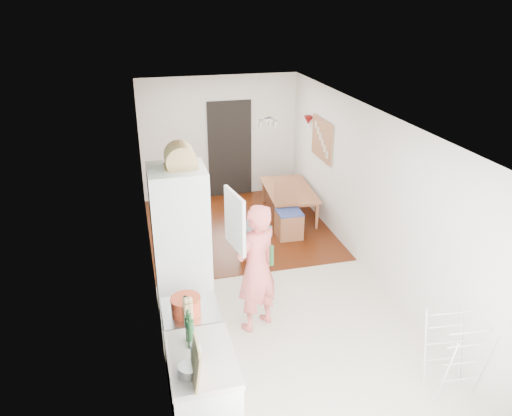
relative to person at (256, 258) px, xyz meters
name	(u,v)px	position (x,y,z in m)	size (l,w,h in m)	color
room_shell	(265,204)	(0.39, 1.04, 0.24)	(3.20, 7.00, 2.50)	silver
floor	(264,280)	(0.39, 1.04, -1.01)	(3.20, 7.00, 0.01)	beige
wood_floor_overlay	(238,227)	(0.39, 2.89, -1.00)	(3.20, 3.30, 0.01)	#521606
sage_wall_panel	(157,243)	(-1.20, -0.96, 0.84)	(0.02, 3.00, 1.30)	slate
tile_splashback	(168,341)	(-1.19, -1.51, 0.14)	(0.02, 1.90, 0.50)	black
doorway_recess	(230,149)	(0.59, 4.52, -0.01)	(0.90, 0.04, 2.00)	black
base_cabinet	(204,396)	(-0.91, -1.51, -0.58)	(0.60, 0.90, 0.86)	silver
worktop	(201,358)	(-0.91, -1.51, -0.12)	(0.62, 0.92, 0.06)	beige
range_cooker	(193,346)	(-0.91, -0.76, -0.57)	(0.60, 0.60, 0.88)	silver
cooker_top	(191,311)	(-0.91, -0.76, -0.11)	(0.60, 0.60, 0.04)	silver
fridge_housing	(182,251)	(-0.88, 0.26, 0.07)	(0.66, 0.66, 2.15)	silver
fridge_door	(235,221)	(-0.27, -0.04, 0.54)	(0.56, 0.04, 0.70)	silver
fridge_interior	(205,213)	(-0.57, 0.26, 0.54)	(0.02, 0.52, 0.66)	white
pinboard	(322,139)	(1.97, 2.94, 0.54)	(0.03, 0.90, 0.70)	tan
pinboard_frame	(322,139)	(1.96, 2.94, 0.54)	(0.01, 0.94, 0.74)	brown
wall_sconce	(308,120)	(1.93, 3.59, 0.74)	(0.18, 0.18, 0.16)	maroon
person	(256,258)	(0.00, 0.00, 0.00)	(0.74, 0.48, 2.01)	#E36460
dining_table	(290,204)	(1.49, 3.20, -0.78)	(1.31, 0.73, 0.46)	brown
dining_chair	(289,211)	(1.18, 2.31, -0.51)	(0.42, 0.42, 0.99)	brown
stool	(254,246)	(0.39, 1.72, -0.79)	(0.33, 0.33, 0.44)	brown
grey_drape	(254,230)	(0.39, 1.68, -0.48)	(0.41, 0.41, 0.18)	gray
drying_rack	(454,356)	(1.76, -1.61, -0.56)	(0.46, 0.42, 0.90)	silver
bread_bin	(180,159)	(-0.82, 0.28, 1.24)	(0.37, 0.35, 0.20)	tan
red_casserole	(186,305)	(-0.96, -0.81, 0.01)	(0.32, 0.32, 0.19)	#D4421F
steel_pan	(189,370)	(-1.04, -1.72, -0.04)	(0.19, 0.19, 0.10)	silver
held_bottle	(271,255)	(0.14, -0.18, 0.11)	(0.05, 0.05, 0.25)	#1E441F
bottle_a	(189,328)	(-0.98, -1.26, 0.05)	(0.07, 0.07, 0.28)	#1E441F
bottle_b	(191,334)	(-0.98, -1.36, 0.06)	(0.07, 0.07, 0.30)	#1E441F
bottle_c	(196,354)	(-0.97, -1.61, 0.03)	(0.10, 0.10, 0.23)	beige
pepper_mill_front	(187,313)	(-0.97, -0.98, 0.03)	(0.06, 0.06, 0.23)	tan
pepper_mill_back	(190,313)	(-0.94, -0.98, 0.03)	(0.06, 0.06, 0.23)	tan
chopping_boards	(196,364)	(-1.00, -1.82, 0.11)	(0.04, 0.29, 0.39)	tan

